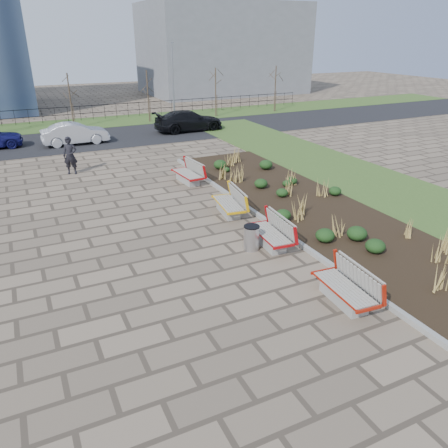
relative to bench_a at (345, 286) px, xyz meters
name	(u,v)px	position (x,y,z in m)	size (l,w,h in m)	color
ground	(222,305)	(-3.00, 1.29, -0.50)	(120.00, 120.00, 0.00)	#766551
planting_bed	(305,206)	(3.25, 6.29, -0.45)	(4.50, 18.00, 0.10)	black
planting_curb	(257,214)	(0.92, 6.29, -0.42)	(0.16, 18.00, 0.15)	gray
grass_verge_near	(390,190)	(8.00, 6.29, -0.48)	(5.00, 38.00, 0.04)	#33511E
grass_verge_far	(71,125)	(-3.00, 29.29, -0.48)	(80.00, 5.00, 0.04)	#33511E
road	(84,140)	(-3.00, 23.29, -0.49)	(80.00, 7.00, 0.02)	black
bench_a	(345,286)	(0.00, 0.00, 0.00)	(0.90, 2.10, 1.00)	#A81C0B
bench_b	(270,232)	(0.00, 3.84, 0.00)	(0.90, 2.10, 1.00)	#AD0B0F
bench_c	(228,202)	(0.00, 7.03, 0.00)	(0.90, 2.10, 1.00)	#FFB80D
bench_d	(187,172)	(0.00, 11.51, 0.00)	(0.90, 2.10, 1.00)	#B90C0F
litter_bin	(251,238)	(-0.71, 3.83, -0.08)	(0.51, 0.51, 0.84)	#B2B2B7
pedestrian	(70,156)	(-4.85, 15.43, 0.46)	(0.70, 0.46, 1.92)	black
car_silver	(75,133)	(-3.67, 22.16, 0.21)	(1.46, 4.19, 1.38)	#A7A8AE
car_black	(189,121)	(4.58, 22.96, 0.26)	(2.08, 5.12, 1.48)	black
tree_c	(71,101)	(-3.00, 27.79, 1.54)	(1.40, 1.40, 4.00)	#4C3D2D
tree_d	(148,96)	(3.00, 27.79, 1.54)	(1.40, 1.40, 4.00)	#4C3D2D
tree_e	(216,92)	(9.00, 27.79, 1.54)	(1.40, 1.40, 4.00)	#4C3D2D
tree_f	(275,89)	(15.00, 27.79, 1.54)	(1.40, 1.40, 4.00)	#4C3D2D
lamp_east	(173,83)	(5.00, 27.29, 2.54)	(0.24, 0.60, 6.00)	gray
railing_fence	(68,114)	(-3.00, 30.79, 0.14)	(44.00, 0.10, 1.20)	black
building_grey	(222,49)	(17.00, 43.29, 4.50)	(18.00, 12.00, 10.00)	slate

